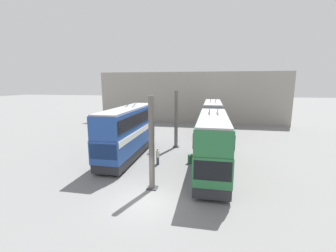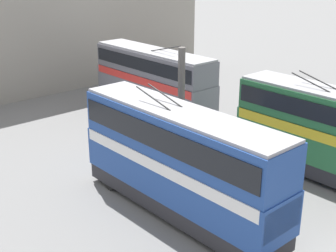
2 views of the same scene
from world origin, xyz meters
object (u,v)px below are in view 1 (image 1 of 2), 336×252
Objects in this scene: person_by_right_row at (152,145)px; bus_left_far at (212,116)px; bus_left_near at (213,141)px; bus_right_mid at (129,129)px; person_aisle_midway at (158,156)px; oil_drum at (190,159)px.

bus_left_far is at bearing -142.44° from person_by_right_row.
bus_left_near is 0.96× the size of bus_right_mid.
bus_left_far is at bearing -137.57° from person_aisle_midway.
person_by_right_row is at bearing 55.13° from bus_left_near.
bus_left_far is (14.54, -0.00, -0.00)m from bus_left_near.
bus_left_near reaches higher than person_aisle_midway.
person_by_right_row is (4.45, 6.38, -1.88)m from bus_left_near.
person_aisle_midway is at bearing 92.19° from person_by_right_row.
bus_right_mid reaches higher than bus_left_near.
bus_left_far is 13.05m from oil_drum.
bus_left_near is 5.41m from person_aisle_midway.
bus_left_far is 13.19× the size of oil_drum.
person_aisle_midway is at bearing 106.97° from oil_drum.
person_aisle_midway is at bearing 159.99° from bus_left_far.
person_by_right_row reaches higher than person_aisle_midway.
person_aisle_midway is 3.78m from person_by_right_row.
bus_right_mid is (-11.87, 8.38, 0.11)m from bus_left_far.
bus_right_mid is at bearing 144.79° from bus_left_far.
person_by_right_row is 2.01× the size of oil_drum.
person_by_right_row is 5.13m from oil_drum.
oil_drum is at bearing 129.41° from person_by_right_row.
bus_left_near is at bearing 141.57° from person_aisle_midway.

